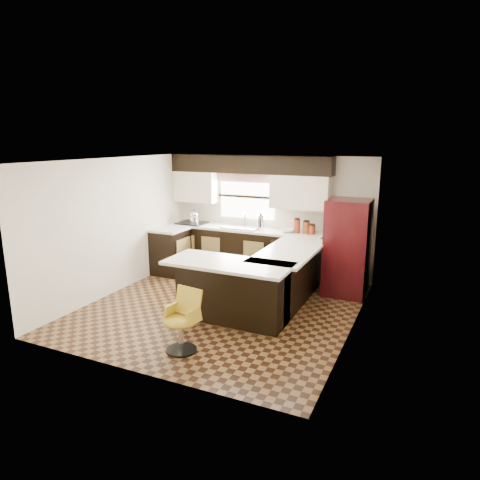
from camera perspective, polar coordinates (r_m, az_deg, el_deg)
The scene contains 30 objects.
floor at distance 7.14m, azimuth -2.51°, elevation -9.00°, with size 4.40×4.40×0.00m, color #49301A.
ceiling at distance 6.61m, azimuth -2.73°, elevation 10.61°, with size 4.40×4.40×0.00m, color silver.
wall_back at distance 8.75m, azimuth 4.00°, elevation 3.36°, with size 4.40×4.40×0.00m, color beige.
wall_front at distance 5.00m, azimuth -14.28°, elevation -4.75°, with size 4.40×4.40×0.00m, color beige.
wall_left at distance 7.94m, azimuth -16.22°, elevation 1.82°, with size 4.40×4.40×0.00m, color beige.
wall_right at distance 6.13m, azimuth 15.12°, elevation -1.43°, with size 4.40×4.40×0.00m, color beige.
base_cab_back at distance 8.81m, azimuth 0.48°, elevation -1.54°, with size 3.30×0.60×0.90m, color black.
base_cab_left at distance 8.90m, azimuth -9.21°, elevation -1.56°, with size 0.60×0.70×0.90m, color black.
counter_back at distance 8.70m, azimuth 0.49°, elevation 1.47°, with size 3.30×0.60×0.04m, color silver.
counter_left at distance 8.79m, azimuth -9.33°, elevation 1.41°, with size 0.60×0.70×0.04m, color silver.
soffit at distance 8.62m, azimuth 1.16°, elevation 10.07°, with size 3.40×0.35×0.36m, color black.
upper_cab_left at distance 9.22m, azimuth -5.88°, elevation 7.10°, with size 0.94×0.35×0.64m, color beige.
upper_cab_right at distance 8.29m, azimuth 8.04°, elevation 6.34°, with size 1.14×0.35×0.64m, color beige.
window_pane at distance 8.86m, azimuth 0.95°, elevation 5.81°, with size 1.20×0.02×0.90m, color white.
valance at distance 8.79m, azimuth 0.85°, elevation 8.30°, with size 1.30×0.06×0.18m, color #D19B93.
sink at distance 8.69m, azimuth 0.14°, elevation 1.72°, with size 0.75×0.45×0.03m, color #B2B2B7.
dishwasher at distance 8.21m, azimuth 6.05°, elevation -2.88°, with size 0.58×0.03×0.78m, color black.
cooktop at distance 9.22m, azimuth -6.38°, elevation 2.29°, with size 0.58×0.50×0.03m, color black.
peninsula_long at distance 7.20m, azimuth 6.16°, elevation -5.06°, with size 0.60×1.95×0.90m, color black.
peninsula_return at distance 6.53m, azimuth -1.01°, elevation -6.95°, with size 1.65×0.60×0.90m, color black.
counter_pen_long at distance 7.05m, azimuth 6.64°, elevation -1.47°, with size 0.84×1.95×0.04m, color silver.
counter_pen_return at distance 6.31m, azimuth -1.55°, elevation -3.15°, with size 1.89×0.84×0.04m, color silver.
refrigerator at distance 7.73m, azimuth 14.11°, elevation -1.00°, with size 0.73×0.70×1.70m, color #38090C.
bar_chair at distance 5.67m, azimuth -7.94°, elevation -10.73°, with size 0.44×0.44×0.83m, color gold, non-canonical shape.
kettle at distance 9.17m, azimuth -6.11°, elevation 3.19°, with size 0.21×0.21×0.28m, color silver, non-canonical shape.
percolator at distance 8.52m, azimuth 2.79°, elevation 2.37°, with size 0.13×0.13×0.29m, color silver.
mixing_bowl at distance 8.36m, azimuth 6.28°, elevation 1.29°, with size 0.27×0.27×0.07m, color white.
canister_large at distance 8.30m, azimuth 7.59°, elevation 1.84°, with size 0.13×0.13×0.26m, color maroon.
canister_med at distance 8.25m, azimuth 8.82°, elevation 1.63°, with size 0.14×0.14×0.23m, color maroon.
canister_small at distance 8.23m, azimuth 9.57°, elevation 1.36°, with size 0.13×0.13×0.17m, color maroon.
Camera 1 is at (3.03, -5.87, 2.72)m, focal length 32.00 mm.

